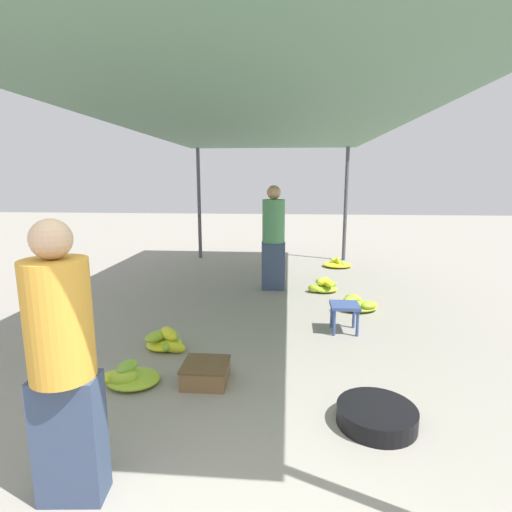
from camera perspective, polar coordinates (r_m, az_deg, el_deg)
canopy_post_back_left at (r=9.39m, az=-8.12°, el=7.34°), size 0.08×0.08×2.53m
canopy_post_back_right at (r=9.24m, az=12.69°, el=7.14°), size 0.08×0.08×2.53m
canopy_tarp at (r=5.48m, az=0.48°, el=18.45°), size 3.74×7.85×0.04m
vendor_foreground at (r=2.49m, az=-25.87°, el=-13.42°), size 0.38×0.38×1.63m
stool at (r=4.98m, az=12.55°, el=-7.42°), size 0.34×0.34×0.35m
basin_black at (r=3.37m, az=16.84°, el=-20.98°), size 0.60×0.60×0.14m
banana_pile_left_0 at (r=3.93m, az=-17.65°, el=-16.10°), size 0.53×0.42×0.24m
banana_pile_left_1 at (r=4.54m, az=-12.69°, el=-11.73°), size 0.51×0.39×0.24m
banana_pile_right_0 at (r=6.70m, az=9.73°, el=-4.18°), size 0.53×0.44×0.24m
banana_pile_right_1 at (r=5.91m, az=13.98°, el=-6.72°), size 0.66×0.55×0.21m
banana_pile_right_2 at (r=8.62m, az=11.58°, el=-1.11°), size 0.60×0.53×0.21m
crate_near at (r=3.82m, az=-7.21°, el=-16.21°), size 0.41×0.41×0.19m
shopper_walking_mid at (r=6.60m, az=2.51°, el=2.81°), size 0.40×0.39×1.73m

